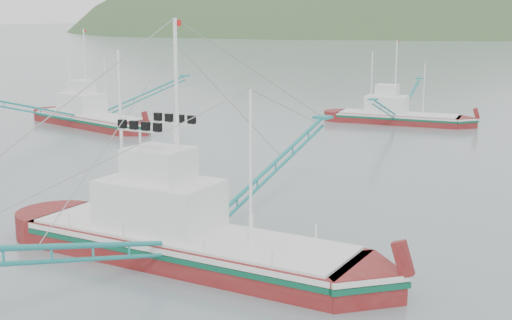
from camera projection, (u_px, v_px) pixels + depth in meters
The scene contains 5 objects.
ground at pixel (189, 245), 34.86m from camera, with size 1200.00×1200.00×0.00m, color slate.
main_boat at pixel (184, 225), 32.28m from camera, with size 16.29×29.08×11.77m.
bg_boat_left at pixel (89, 109), 71.31m from camera, with size 14.54×25.38×10.35m.
bg_boat_far at pixel (397, 109), 72.88m from camera, with size 12.79×22.27×9.09m.
headland_left at pixel (326, 32), 426.51m from camera, with size 448.00×308.00×210.00m, color #304C27.
Camera 1 is at (20.91, -26.13, 11.11)m, focal length 50.00 mm.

